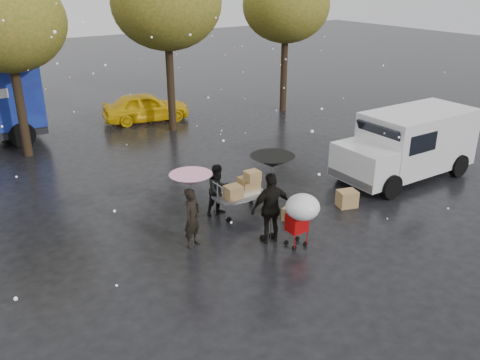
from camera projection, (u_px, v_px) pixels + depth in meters
ground at (257, 240)px, 13.08m from camera, size 90.00×90.00×0.00m
person_pink at (192, 218)px, 12.54m from camera, size 0.68×0.61×1.56m
person_middle at (218, 190)px, 14.21m from camera, size 0.76×0.61×1.49m
person_black at (271, 208)px, 12.70m from camera, size 1.14×0.59×1.87m
umbrella_pink at (191, 180)px, 12.15m from camera, size 1.04×1.04×1.94m
umbrella_black at (272, 162)px, 12.22m from camera, size 1.09×1.09×2.33m
vendor_cart at (243, 189)px, 14.31m from camera, size 1.52×0.80×1.27m
shopping_cart at (302, 210)px, 12.31m from camera, size 0.84×0.84×1.46m
white_van at (409, 143)px, 16.71m from camera, size 4.91×2.18×2.20m
box_ground_near at (347, 199)px, 14.86m from camera, size 0.64×0.57×0.49m
box_ground_far at (291, 213)px, 14.11m from camera, size 0.59×0.54×0.37m
yellow_taxi at (146, 107)px, 23.13m from camera, size 4.09×2.24×1.32m
tree_row at (93, 11)px, 18.66m from camera, size 21.60×4.40×7.12m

